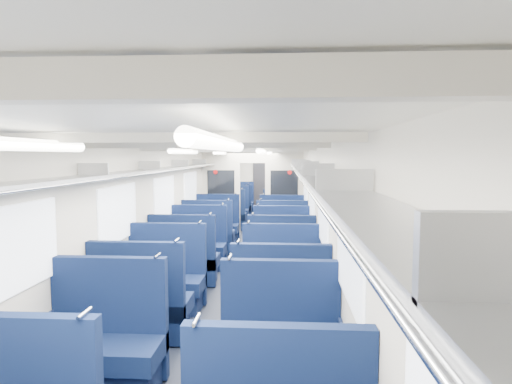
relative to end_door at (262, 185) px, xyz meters
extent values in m
cube|color=black|center=(0.00, -8.94, -1.00)|extent=(2.80, 18.00, 0.01)
cube|color=silver|center=(0.00, -8.94, 1.35)|extent=(2.80, 18.00, 0.01)
cube|color=beige|center=(-1.40, -8.94, 0.18)|extent=(0.02, 18.00, 2.35)
cube|color=#101A36|center=(-1.39, -8.94, -0.65)|extent=(0.03, 17.90, 0.70)
cube|color=beige|center=(1.40, -8.94, 0.18)|extent=(0.02, 18.00, 2.35)
cube|color=#101A36|center=(1.39, -8.94, -0.65)|extent=(0.03, 17.90, 0.70)
cube|color=beige|center=(0.00, 0.06, 0.18)|extent=(2.80, 0.02, 2.35)
cube|color=#B2B5BA|center=(-1.22, -8.94, 0.97)|extent=(0.34, 17.40, 0.04)
cylinder|color=silver|center=(-1.04, -8.94, 0.95)|extent=(0.02, 17.40, 0.02)
cube|color=#B2B5BA|center=(-1.22, -12.94, 1.05)|extent=(0.34, 0.03, 0.14)
cube|color=#B2B5BA|center=(-1.22, -10.94, 1.05)|extent=(0.34, 0.03, 0.14)
cube|color=#B2B5BA|center=(-1.22, -8.94, 1.05)|extent=(0.34, 0.03, 0.14)
cube|color=#B2B5BA|center=(-1.22, -6.94, 1.05)|extent=(0.34, 0.03, 0.14)
cube|color=#B2B5BA|center=(-1.22, -4.94, 1.05)|extent=(0.34, 0.03, 0.14)
cube|color=#B2B5BA|center=(-1.22, -2.94, 1.05)|extent=(0.34, 0.03, 0.14)
cube|color=#B2B5BA|center=(-1.22, -0.94, 1.05)|extent=(0.34, 0.03, 0.14)
cube|color=#B2B5BA|center=(1.22, -8.94, 0.97)|extent=(0.34, 17.40, 0.04)
cylinder|color=silver|center=(1.04, -8.94, 0.95)|extent=(0.02, 17.40, 0.02)
cube|color=#B2B5BA|center=(1.22, -14.94, 1.05)|extent=(0.34, 0.03, 0.14)
cube|color=#B2B5BA|center=(1.22, -12.94, 1.05)|extent=(0.34, 0.03, 0.14)
cube|color=#B2B5BA|center=(1.22, -10.94, 1.05)|extent=(0.34, 0.03, 0.14)
cube|color=#B2B5BA|center=(1.22, -8.94, 1.05)|extent=(0.34, 0.03, 0.14)
cube|color=#B2B5BA|center=(1.22, -6.94, 1.05)|extent=(0.34, 0.03, 0.14)
cube|color=#B2B5BA|center=(1.22, -4.94, 1.05)|extent=(0.34, 0.03, 0.14)
cube|color=#B2B5BA|center=(1.22, -2.94, 1.05)|extent=(0.34, 0.03, 0.14)
cube|color=#B2B5BA|center=(1.22, -0.94, 1.05)|extent=(0.34, 0.03, 0.14)
cube|color=white|center=(-1.38, -14.14, 0.42)|extent=(0.02, 1.30, 0.75)
cube|color=white|center=(-1.38, -11.84, 0.42)|extent=(0.02, 1.30, 0.75)
cube|color=white|center=(-1.38, -9.54, 0.42)|extent=(0.02, 1.30, 0.75)
cube|color=white|center=(-1.38, -7.24, 0.42)|extent=(0.02, 1.30, 0.75)
cube|color=white|center=(-1.38, -4.44, 0.42)|extent=(0.02, 1.30, 0.75)
cube|color=white|center=(-1.38, -2.14, 0.42)|extent=(0.02, 1.30, 0.75)
cube|color=white|center=(1.38, -14.14, 0.42)|extent=(0.02, 1.30, 0.75)
cube|color=white|center=(1.38, -11.84, 0.42)|extent=(0.02, 1.30, 0.75)
cube|color=white|center=(1.38, -9.54, 0.42)|extent=(0.02, 1.30, 0.75)
cube|color=white|center=(1.38, -7.24, 0.42)|extent=(0.02, 1.30, 0.75)
cube|color=white|center=(1.38, -4.44, 0.42)|extent=(0.02, 1.30, 0.75)
cube|color=white|center=(1.38, -2.14, 0.42)|extent=(0.02, 1.30, 0.75)
cube|color=beige|center=(0.00, -14.94, 1.31)|extent=(2.70, 0.06, 0.06)
cube|color=beige|center=(0.00, -12.94, 1.31)|extent=(2.70, 0.06, 0.06)
cube|color=beige|center=(0.00, -10.94, 1.31)|extent=(2.70, 0.06, 0.06)
cube|color=beige|center=(0.00, -8.94, 1.31)|extent=(2.70, 0.06, 0.06)
cube|color=beige|center=(0.00, -6.94, 1.31)|extent=(2.70, 0.06, 0.06)
cube|color=beige|center=(0.00, -4.94, 1.31)|extent=(2.70, 0.06, 0.06)
cube|color=beige|center=(0.00, -2.94, 1.31)|extent=(2.70, 0.06, 0.06)
cube|color=beige|center=(0.00, -0.94, 1.31)|extent=(2.70, 0.06, 0.06)
cylinder|color=white|center=(-0.55, -15.44, 1.26)|extent=(0.07, 1.60, 0.07)
cylinder|color=white|center=(-0.55, -11.44, 1.26)|extent=(0.07, 1.60, 0.07)
cylinder|color=white|center=(-0.55, -7.94, 1.26)|extent=(0.07, 1.60, 0.07)
cylinder|color=white|center=(-0.55, -3.44, 1.26)|extent=(0.07, 1.60, 0.07)
cylinder|color=white|center=(0.55, -15.44, 1.26)|extent=(0.07, 1.60, 0.07)
cylinder|color=white|center=(0.55, -11.44, 1.26)|extent=(0.07, 1.60, 0.07)
cylinder|color=white|center=(0.55, -7.94, 1.26)|extent=(0.07, 1.60, 0.07)
cylinder|color=white|center=(0.55, -3.44, 1.26)|extent=(0.07, 1.60, 0.07)
cube|color=black|center=(0.00, 0.00, 0.00)|extent=(0.75, 0.06, 2.00)
cube|color=beige|center=(-0.88, -5.56, 0.18)|extent=(1.05, 0.08, 2.35)
cube|color=black|center=(-0.87, -5.61, 0.40)|extent=(0.76, 0.02, 0.80)
cylinder|color=red|center=(-1.02, -5.62, 0.75)|extent=(0.12, 0.01, 0.12)
cube|color=beige|center=(0.88, -5.56, 0.18)|extent=(1.05, 0.08, 2.35)
cube|color=black|center=(0.87, -5.61, 0.40)|extent=(0.76, 0.02, 0.80)
cylinder|color=red|center=(1.02, -5.62, 0.75)|extent=(0.12, 0.01, 0.12)
cube|color=beige|center=(0.00, -5.56, 1.17)|extent=(0.70, 0.08, 0.35)
cylinder|color=silver|center=(-0.35, -15.07, 0.24)|extent=(0.02, 0.17, 0.02)
cylinder|color=silver|center=(0.35, -15.13, 0.24)|extent=(0.02, 0.17, 0.02)
cube|color=#0D1C41|center=(-0.83, -13.77, -0.61)|extent=(1.13, 0.59, 0.19)
cube|color=#0D1836|center=(-0.83, -13.77, -0.85)|extent=(1.04, 0.47, 0.29)
cube|color=#0D1C41|center=(-0.83, -13.53, -0.38)|extent=(1.13, 0.11, 1.20)
cylinder|color=silver|center=(-0.35, -13.53, 0.24)|extent=(0.02, 0.17, 0.02)
cube|color=#0D1C41|center=(0.83, -13.78, -0.61)|extent=(1.13, 0.59, 0.19)
cube|color=#0D1836|center=(0.83, -13.78, -0.85)|extent=(1.04, 0.47, 0.29)
cube|color=#0D1C41|center=(0.83, -13.54, -0.38)|extent=(1.13, 0.11, 1.20)
cylinder|color=silver|center=(0.35, -13.54, 0.24)|extent=(0.02, 0.17, 0.02)
cube|color=#0D1C41|center=(-0.83, -12.53, -0.61)|extent=(1.13, 0.59, 0.19)
cube|color=#0D1836|center=(-0.83, -12.53, -0.85)|extent=(1.04, 0.47, 0.29)
cube|color=#0D1C41|center=(-0.83, -12.77, -0.38)|extent=(1.13, 0.11, 1.20)
cylinder|color=silver|center=(-0.35, -12.77, 0.24)|extent=(0.02, 0.17, 0.02)
cube|color=#0D1C41|center=(0.83, -12.55, -0.61)|extent=(1.13, 0.59, 0.19)
cube|color=#0D1836|center=(0.83, -12.55, -0.85)|extent=(1.04, 0.47, 0.29)
cube|color=#0D1C41|center=(0.83, -12.79, -0.38)|extent=(1.13, 0.11, 1.20)
cylinder|color=silver|center=(0.35, -12.79, 0.24)|extent=(0.02, 0.17, 0.02)
cube|color=#0D1C41|center=(-0.83, -11.64, -0.61)|extent=(1.13, 0.59, 0.19)
cube|color=#0D1836|center=(-0.83, -11.64, -0.85)|extent=(1.04, 0.47, 0.29)
cube|color=#0D1C41|center=(-0.83, -11.39, -0.38)|extent=(1.13, 0.11, 1.20)
cylinder|color=silver|center=(-0.35, -11.39, 0.24)|extent=(0.02, 0.17, 0.02)
cube|color=#0D1C41|center=(0.83, -11.59, -0.61)|extent=(1.13, 0.59, 0.19)
cube|color=#0D1836|center=(0.83, -11.59, -0.85)|extent=(1.04, 0.47, 0.29)
cube|color=#0D1C41|center=(0.83, -11.35, -0.38)|extent=(1.13, 0.11, 1.20)
cylinder|color=silver|center=(0.35, -11.35, 0.24)|extent=(0.02, 0.17, 0.02)
cube|color=#0D1C41|center=(-0.83, -10.26, -0.61)|extent=(1.13, 0.59, 0.19)
cube|color=#0D1836|center=(-0.83, -10.26, -0.85)|extent=(1.04, 0.47, 0.29)
cube|color=#0D1C41|center=(-0.83, -10.50, -0.38)|extent=(1.13, 0.11, 1.20)
cylinder|color=silver|center=(-0.35, -10.50, 0.24)|extent=(0.02, 0.17, 0.02)
cube|color=#0D1C41|center=(0.83, -10.21, -0.61)|extent=(1.13, 0.59, 0.19)
cube|color=#0D1836|center=(0.83, -10.21, -0.85)|extent=(1.04, 0.47, 0.29)
cube|color=#0D1C41|center=(0.83, -10.45, -0.38)|extent=(1.13, 0.11, 1.20)
cylinder|color=silver|center=(0.35, -10.45, 0.24)|extent=(0.02, 0.17, 0.02)
cube|color=#0D1C41|center=(-0.83, -9.29, -0.61)|extent=(1.13, 0.59, 0.19)
cube|color=#0D1836|center=(-0.83, -9.29, -0.85)|extent=(1.04, 0.47, 0.29)
cube|color=#0D1C41|center=(-0.83, -9.05, -0.38)|extent=(1.13, 0.11, 1.20)
cylinder|color=silver|center=(-0.35, -9.05, 0.24)|extent=(0.02, 0.17, 0.02)
cube|color=#0D1C41|center=(0.83, -9.32, -0.61)|extent=(1.13, 0.59, 0.19)
cube|color=#0D1836|center=(0.83, -9.32, -0.85)|extent=(1.04, 0.47, 0.29)
cube|color=#0D1C41|center=(0.83, -9.08, -0.38)|extent=(1.13, 0.11, 1.20)
cylinder|color=silver|center=(0.35, -9.08, 0.24)|extent=(0.02, 0.17, 0.02)
cube|color=#0D1C41|center=(-0.83, -7.86, -0.61)|extent=(1.13, 0.59, 0.19)
cube|color=#0D1836|center=(-0.83, -7.86, -0.85)|extent=(1.04, 0.47, 0.29)
cube|color=#0D1C41|center=(-0.83, -8.11, -0.38)|extent=(1.13, 0.11, 1.20)
cylinder|color=silver|center=(-0.35, -8.11, 0.24)|extent=(0.02, 0.17, 0.02)
cube|color=#0D1C41|center=(0.83, -7.82, -0.61)|extent=(1.13, 0.59, 0.19)
cube|color=#0D1836|center=(0.83, -7.82, -0.85)|extent=(1.04, 0.47, 0.29)
cube|color=#0D1C41|center=(0.83, -8.06, -0.38)|extent=(1.13, 0.11, 1.20)
cylinder|color=silver|center=(0.35, -8.06, 0.24)|extent=(0.02, 0.17, 0.02)
cube|color=#0D1C41|center=(-0.83, -6.82, -0.61)|extent=(1.13, 0.59, 0.19)
cube|color=#0D1836|center=(-0.83, -6.82, -0.85)|extent=(1.04, 0.47, 0.29)
cube|color=#0D1C41|center=(-0.83, -6.58, -0.38)|extent=(1.13, 0.11, 1.20)
cylinder|color=silver|center=(-0.35, -6.58, 0.24)|extent=(0.02, 0.17, 0.02)
cube|color=#0D1C41|center=(0.83, -6.96, -0.61)|extent=(1.13, 0.59, 0.19)
cube|color=#0D1836|center=(0.83, -6.96, -0.85)|extent=(1.04, 0.47, 0.29)
cube|color=#0D1C41|center=(0.83, -6.72, -0.38)|extent=(1.13, 0.11, 1.20)
cylinder|color=silver|center=(0.35, -6.72, 0.24)|extent=(0.02, 0.17, 0.02)
cube|color=#0D1C41|center=(-0.83, -4.72, -0.61)|extent=(1.13, 0.59, 0.19)
cube|color=#0D1836|center=(-0.83, -4.72, -0.85)|extent=(1.04, 0.47, 0.29)
cube|color=#0D1C41|center=(-0.83, -4.96, -0.38)|extent=(1.13, 0.11, 1.20)
cylinder|color=silver|center=(-0.35, -4.96, 0.24)|extent=(0.02, 0.17, 0.02)
cube|color=#0D1C41|center=(0.83, -4.65, -0.61)|extent=(1.13, 0.59, 0.19)
cube|color=#0D1836|center=(0.83, -4.65, -0.85)|extent=(1.04, 0.47, 0.29)
cube|color=#0D1C41|center=(0.83, -4.89, -0.38)|extent=(1.13, 0.11, 1.20)
cylinder|color=silver|center=(0.35, -4.89, 0.24)|extent=(0.02, 0.17, 0.02)
cube|color=#0D1C41|center=(-0.83, -3.72, -0.61)|extent=(1.13, 0.59, 0.19)
cube|color=#0D1836|center=(-0.83, -3.72, -0.85)|extent=(1.04, 0.47, 0.29)
cube|color=#0D1C41|center=(-0.83, -3.48, -0.38)|extent=(1.13, 0.11, 1.20)
cylinder|color=silver|center=(-0.35, -3.48, 0.24)|extent=(0.02, 0.17, 0.02)
cube|color=#0D1C41|center=(0.83, -3.67, -0.61)|extent=(1.13, 0.59, 0.19)
cube|color=#0D1836|center=(0.83, -3.67, -0.85)|extent=(1.04, 0.47, 0.29)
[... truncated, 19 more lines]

